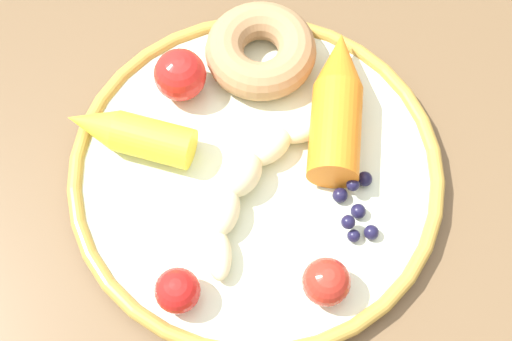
{
  "coord_description": "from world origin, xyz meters",
  "views": [
    {
      "loc": [
        -0.17,
        0.23,
        1.29
      ],
      "look_at": [
        -0.06,
        0.01,
        0.75
      ],
      "focal_mm": 51.83,
      "sensor_mm": 36.0,
      "label": 1
    }
  ],
  "objects_px": {
    "donut": "(261,50)",
    "tomato_near": "(326,282)",
    "plate": "(256,172)",
    "carrot_orange": "(337,103)",
    "tomato_far": "(180,75)",
    "carrot_yellow": "(129,134)",
    "tomato_mid": "(177,291)",
    "blueberry_pile": "(356,208)",
    "dining_table": "(204,184)",
    "banana": "(249,180)"
  },
  "relations": [
    {
      "from": "carrot_orange",
      "to": "tomato_near",
      "type": "bearing_deg",
      "value": 111.2
    },
    {
      "from": "carrot_yellow",
      "to": "tomato_mid",
      "type": "xyz_separation_m",
      "value": [
        -0.1,
        0.09,
        0.0
      ]
    },
    {
      "from": "plate",
      "to": "carrot_yellow",
      "type": "relative_size",
      "value": 2.76
    },
    {
      "from": "tomato_mid",
      "to": "blueberry_pile",
      "type": "bearing_deg",
      "value": -126.09
    },
    {
      "from": "plate",
      "to": "donut",
      "type": "xyz_separation_m",
      "value": [
        0.04,
        -0.09,
        0.02
      ]
    },
    {
      "from": "blueberry_pile",
      "to": "plate",
      "type": "bearing_deg",
      "value": 2.2
    },
    {
      "from": "carrot_yellow",
      "to": "tomato_mid",
      "type": "distance_m",
      "value": 0.14
    },
    {
      "from": "tomato_near",
      "to": "tomato_mid",
      "type": "height_order",
      "value": "tomato_near"
    },
    {
      "from": "carrot_orange",
      "to": "tomato_near",
      "type": "height_order",
      "value": "carrot_orange"
    },
    {
      "from": "carrot_orange",
      "to": "donut",
      "type": "distance_m",
      "value": 0.08
    },
    {
      "from": "dining_table",
      "to": "carrot_yellow",
      "type": "distance_m",
      "value": 0.13
    },
    {
      "from": "donut",
      "to": "tomato_mid",
      "type": "relative_size",
      "value": 2.79
    },
    {
      "from": "donut",
      "to": "tomato_near",
      "type": "distance_m",
      "value": 0.21
    },
    {
      "from": "tomato_far",
      "to": "tomato_near",
      "type": "bearing_deg",
      "value": 149.87
    },
    {
      "from": "donut",
      "to": "tomato_mid",
      "type": "distance_m",
      "value": 0.22
    },
    {
      "from": "dining_table",
      "to": "tomato_near",
      "type": "distance_m",
      "value": 0.2
    },
    {
      "from": "plate",
      "to": "tomato_near",
      "type": "distance_m",
      "value": 0.11
    },
    {
      "from": "plate",
      "to": "tomato_near",
      "type": "height_order",
      "value": "tomato_near"
    },
    {
      "from": "plate",
      "to": "tomato_near",
      "type": "relative_size",
      "value": 8.47
    },
    {
      "from": "carrot_orange",
      "to": "tomato_mid",
      "type": "height_order",
      "value": "carrot_orange"
    },
    {
      "from": "banana",
      "to": "donut",
      "type": "relative_size",
      "value": 1.79
    },
    {
      "from": "plate",
      "to": "carrot_yellow",
      "type": "distance_m",
      "value": 0.11
    },
    {
      "from": "donut",
      "to": "carrot_yellow",
      "type": "bearing_deg",
      "value": 63.84
    },
    {
      "from": "dining_table",
      "to": "blueberry_pile",
      "type": "bearing_deg",
      "value": 178.01
    },
    {
      "from": "plate",
      "to": "carrot_orange",
      "type": "relative_size",
      "value": 2.16
    },
    {
      "from": "carrot_orange",
      "to": "carrot_yellow",
      "type": "xyz_separation_m",
      "value": [
        0.14,
        0.1,
        -0.0
      ]
    },
    {
      "from": "tomato_near",
      "to": "tomato_far",
      "type": "relative_size",
      "value": 0.82
    },
    {
      "from": "carrot_orange",
      "to": "carrot_yellow",
      "type": "bearing_deg",
      "value": 35.76
    },
    {
      "from": "dining_table",
      "to": "donut",
      "type": "relative_size",
      "value": 10.41
    },
    {
      "from": "tomato_near",
      "to": "tomato_mid",
      "type": "bearing_deg",
      "value": 30.11
    },
    {
      "from": "blueberry_pile",
      "to": "tomato_far",
      "type": "bearing_deg",
      "value": -11.93
    },
    {
      "from": "carrot_orange",
      "to": "tomato_near",
      "type": "xyz_separation_m",
      "value": [
        -0.05,
        0.14,
        -0.0
      ]
    },
    {
      "from": "tomato_mid",
      "to": "tomato_far",
      "type": "bearing_deg",
      "value": -61.44
    },
    {
      "from": "dining_table",
      "to": "blueberry_pile",
      "type": "distance_m",
      "value": 0.18
    },
    {
      "from": "carrot_yellow",
      "to": "donut",
      "type": "height_order",
      "value": "same"
    },
    {
      "from": "dining_table",
      "to": "donut",
      "type": "xyz_separation_m",
      "value": [
        -0.02,
        -0.09,
        0.12
      ]
    },
    {
      "from": "tomato_near",
      "to": "dining_table",
      "type": "bearing_deg",
      "value": -25.93
    },
    {
      "from": "carrot_yellow",
      "to": "blueberry_pile",
      "type": "bearing_deg",
      "value": -171.79
    },
    {
      "from": "dining_table",
      "to": "tomato_mid",
      "type": "relative_size",
      "value": 29.09
    },
    {
      "from": "tomato_far",
      "to": "donut",
      "type": "bearing_deg",
      "value": -130.56
    },
    {
      "from": "plate",
      "to": "carrot_orange",
      "type": "height_order",
      "value": "carrot_orange"
    },
    {
      "from": "tomato_far",
      "to": "banana",
      "type": "bearing_deg",
      "value": 148.96
    },
    {
      "from": "donut",
      "to": "plate",
      "type": "bearing_deg",
      "value": 114.62
    },
    {
      "from": "plate",
      "to": "carrot_yellow",
      "type": "height_order",
      "value": "carrot_yellow"
    },
    {
      "from": "plate",
      "to": "donut",
      "type": "bearing_deg",
      "value": -65.38
    },
    {
      "from": "banana",
      "to": "tomato_near",
      "type": "distance_m",
      "value": 0.1
    },
    {
      "from": "donut",
      "to": "blueberry_pile",
      "type": "xyz_separation_m",
      "value": [
        -0.13,
        0.09,
        -0.01
      ]
    },
    {
      "from": "tomato_far",
      "to": "tomato_mid",
      "type": "bearing_deg",
      "value": 118.56
    },
    {
      "from": "plate",
      "to": "blueberry_pile",
      "type": "relative_size",
      "value": 5.14
    },
    {
      "from": "carrot_yellow",
      "to": "tomato_far",
      "type": "bearing_deg",
      "value": -100.17
    }
  ]
}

